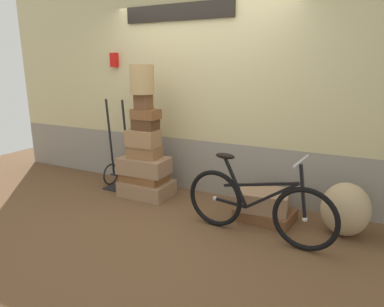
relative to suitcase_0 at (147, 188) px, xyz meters
name	(u,v)px	position (x,y,z in m)	size (l,w,h in m)	color
ground	(172,213)	(0.57, -0.29, -0.13)	(8.77, 5.20, 0.06)	brown
station_building	(203,87)	(0.58, 0.56, 1.35)	(6.77, 0.74, 2.89)	gray
suitcase_0	(147,188)	(0.00, 0.00, 0.00)	(0.67, 0.49, 0.20)	#937051
suitcase_1	(144,177)	(-0.03, -0.01, 0.16)	(0.59, 0.38, 0.11)	brown
suitcase_2	(144,166)	(-0.02, -0.01, 0.32)	(0.66, 0.40, 0.22)	#937051
suitcase_3	(145,152)	(-0.01, -0.01, 0.51)	(0.40, 0.28, 0.16)	olive
suitcase_4	(143,138)	(-0.02, -0.02, 0.70)	(0.40, 0.29, 0.22)	#9E754C
suitcase_5	(145,124)	(0.01, 0.01, 0.88)	(0.31, 0.22, 0.14)	#4C2D19
suitcase_6	(146,114)	(0.02, 0.00, 1.02)	(0.34, 0.23, 0.13)	brown
suitcase_7	(143,102)	(0.00, -0.01, 1.18)	(0.21, 0.15, 0.19)	brown
suitcase_8	(265,214)	(1.65, -0.02, -0.04)	(0.63, 0.45, 0.13)	brown
suitcase_9	(264,200)	(1.62, -0.02, 0.14)	(0.55, 0.43, 0.22)	#937051
wicker_basket	(142,79)	(0.00, -0.02, 1.46)	(0.31, 0.31, 0.37)	tan
luggage_trolley	(119,168)	(-0.55, 0.10, 0.18)	(0.37, 0.38, 1.28)	black
burlap_sack	(345,209)	(2.48, 0.00, 0.18)	(0.49, 0.42, 0.57)	tan
bicycle	(256,206)	(1.67, -0.47, 0.24)	(1.60, 0.46, 0.89)	black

